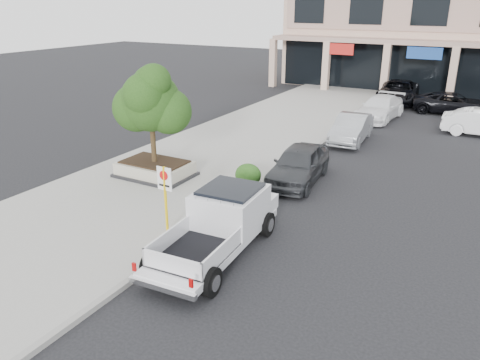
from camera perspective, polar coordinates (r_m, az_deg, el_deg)
name	(u,v)px	position (r m, az deg, el deg)	size (l,w,h in m)	color
ground	(246,239)	(15.48, 0.74, -7.15)	(120.00, 120.00, 0.00)	black
sidewalk	(206,160)	(22.81, -4.18, 2.45)	(8.00, 52.00, 0.15)	gray
curb	(280,174)	(21.00, 4.87, 0.78)	(0.20, 52.00, 0.15)	gray
planter	(155,169)	(20.68, -10.32, 1.36)	(3.20, 2.20, 0.68)	black
planter_tree	(155,101)	(19.94, -10.28, 9.40)	(2.90, 2.55, 4.00)	#2E2312
no_parking_sign	(165,191)	(15.10, -9.12, -1.34)	(0.55, 0.09, 2.30)	yellow
hedge	(248,175)	(19.22, 0.99, 0.63)	(1.10, 0.99, 0.94)	#184313
pickup_truck	(215,227)	(14.18, -3.12, -5.78)	(2.16, 5.83, 1.84)	silver
curb_car_a	(299,164)	(20.12, 7.16, 1.92)	(1.86, 4.62, 1.57)	#313336
curb_car_b	(351,128)	(26.65, 13.43, 6.15)	(1.57, 4.52, 1.49)	#9EA1A6
curb_car_c	(380,108)	(32.31, 16.67, 8.40)	(2.11, 5.19, 1.51)	white
curb_car_d	(398,92)	(38.26, 18.70, 10.16)	(2.78, 6.03, 1.68)	black
lot_car_d	(453,103)	(35.77, 24.51, 8.50)	(2.38, 5.17, 1.44)	black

